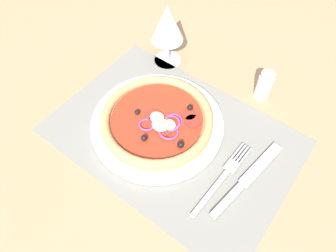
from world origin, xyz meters
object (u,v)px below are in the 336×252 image
object	(u,v)px
wine_glass	(167,25)
pepper_shaker	(264,85)
plate	(157,124)
fork	(225,175)
knife	(248,178)
pizza	(157,119)

from	to	relation	value
wine_glass	pepper_shaker	xyz separation A→B (cm)	(23.18, 3.60, -6.83)
plate	fork	world-z (taller)	plate
plate	wine_glass	xyz separation A→B (cm)	(-10.14, 16.92, 9.14)
fork	pepper_shaker	size ratio (longest dim) A/B	2.69
fork	pepper_shaker	bearing A→B (deg)	12.12
knife	wine_glass	size ratio (longest dim) A/B	1.34
pizza	pepper_shaker	bearing A→B (deg)	57.78
pizza	pepper_shaker	world-z (taller)	pepper_shaker
knife	pepper_shaker	size ratio (longest dim) A/B	2.99
pizza	fork	size ratio (longest dim) A/B	1.25
pepper_shaker	pizza	bearing A→B (deg)	-122.22
fork	wine_glass	bearing A→B (deg)	57.98
fork	pizza	bearing A→B (deg)	87.31
plate	pepper_shaker	distance (cm)	24.42
wine_glass	pepper_shaker	world-z (taller)	wine_glass
plate	knife	bearing A→B (deg)	1.75
pizza	fork	xyz separation A→B (cm)	(16.79, -1.43, -1.95)
plate	fork	distance (cm)	16.96
plate	wine_glass	size ratio (longest dim) A/B	1.80
wine_glass	pepper_shaker	size ratio (longest dim) A/B	2.22
wine_glass	pizza	bearing A→B (deg)	-58.84
pizza	pepper_shaker	size ratio (longest dim) A/B	3.35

